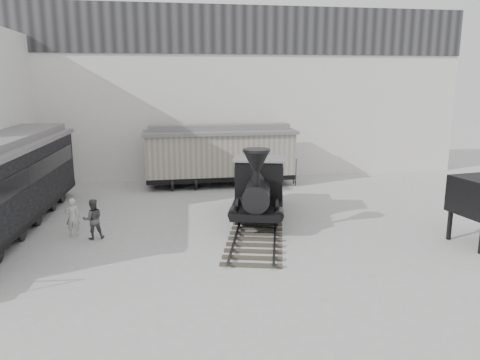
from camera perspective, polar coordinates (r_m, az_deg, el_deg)
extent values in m
plane|color=#9E9E9B|center=(18.07, 1.72, -8.68)|extent=(90.00, 90.00, 0.00)
cube|color=silver|center=(31.75, -3.51, 10.46)|extent=(34.00, 2.40, 11.00)
cube|color=#232326|center=(30.65, -3.35, 17.89)|extent=(34.00, 0.12, 3.00)
cube|color=#3B342C|center=(21.15, 2.17, -5.29)|extent=(4.67, 10.43, 0.18)
cube|color=#2D2D30|center=(21.18, 0.00, -5.10)|extent=(2.61, 9.90, 0.07)
cube|color=#2D2D30|center=(21.11, 4.34, -5.19)|extent=(2.61, 9.90, 0.07)
cylinder|color=black|center=(20.47, -0.32, -3.83)|extent=(0.43, 1.21, 1.22)
cylinder|color=black|center=(20.39, 4.54, -3.94)|extent=(0.43, 1.21, 1.22)
cylinder|color=black|center=(21.86, 0.03, -2.80)|extent=(0.43, 1.21, 1.22)
cylinder|color=black|center=(21.78, 4.57, -2.89)|extent=(0.43, 1.21, 1.22)
cube|color=black|center=(21.07, 2.21, -3.00)|extent=(3.13, 4.41, 0.31)
cylinder|color=black|center=(20.15, 2.12, -1.63)|extent=(1.70, 2.74, 1.11)
cylinder|color=black|center=(18.98, 1.99, 0.19)|extent=(0.35, 0.35, 0.66)
cone|color=black|center=(18.85, 2.00, 2.33)|extent=(1.29, 1.29, 0.78)
sphere|color=black|center=(20.46, 2.19, 0.11)|extent=(0.58, 0.58, 0.58)
cube|color=black|center=(21.81, 2.36, 0.26)|extent=(2.46, 1.98, 1.72)
cube|color=slate|center=(21.64, 2.38, 2.60)|extent=(2.73, 2.25, 0.09)
cube|color=black|center=(23.88, 2.56, -0.21)|extent=(2.48, 2.64, 1.00)
cylinder|color=black|center=(28.76, -6.97, -0.04)|extent=(2.00, 0.82, 0.79)
cylinder|color=black|center=(29.36, 1.94, 0.30)|extent=(2.00, 0.82, 0.79)
cube|color=black|center=(28.93, -2.47, 0.51)|extent=(8.96, 2.62, 0.30)
cube|color=gray|center=(28.69, -2.50, 3.23)|extent=(8.96, 2.72, 2.48)
cube|color=slate|center=(28.51, -2.52, 5.89)|extent=(9.26, 3.02, 0.20)
cube|color=slate|center=(28.48, -2.53, 6.44)|extent=(8.54, 1.32, 0.36)
cylinder|color=black|center=(26.21, -23.70, -2.12)|extent=(2.29, 0.99, 0.86)
cube|color=black|center=(22.25, -27.01, -4.25)|extent=(3.59, 14.20, 0.31)
cube|color=black|center=(22.47, -26.84, -0.07)|extent=(3.58, 12.37, 2.75)
cube|color=black|center=(21.91, -23.41, 1.06)|extent=(0.72, 11.39, 0.76)
cube|color=slate|center=(22.23, -27.20, 3.66)|extent=(3.81, 12.79, 0.20)
imported|color=beige|center=(20.77, -19.71, -4.27)|extent=(0.60, 0.40, 1.62)
imported|color=#464648|center=(20.09, -17.49, -4.57)|extent=(0.94, 0.81, 1.68)
cube|color=black|center=(20.97, 24.18, -5.02)|extent=(0.15, 0.15, 1.24)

